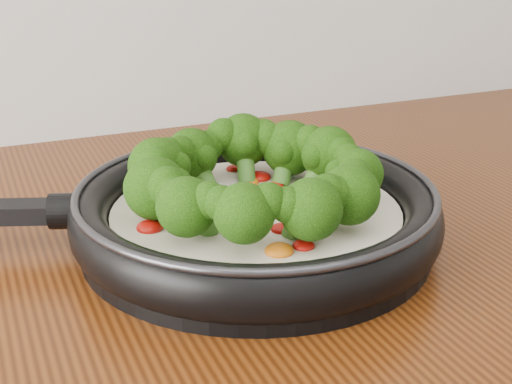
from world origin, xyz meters
name	(u,v)px	position (x,y,z in m)	size (l,w,h in m)	color
skillet	(252,205)	(-0.08, 1.10, 0.94)	(0.54, 0.42, 0.10)	black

